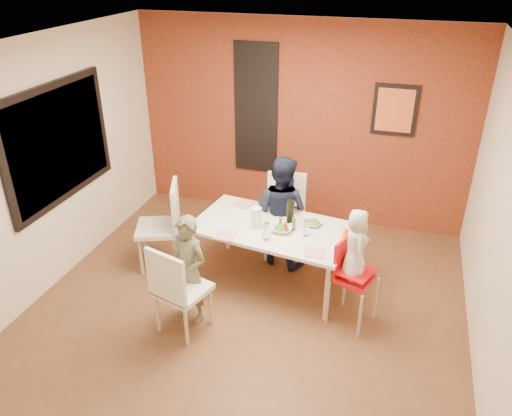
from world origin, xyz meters
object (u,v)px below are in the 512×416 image
(child_near, at_px, (189,270))
(wine_bottle, at_px, (290,213))
(high_chair, at_px, (351,274))
(dining_table, at_px, (272,231))
(child_far, at_px, (281,211))
(chair_near, at_px, (176,287))
(chair_left, at_px, (165,221))
(chair_far, at_px, (285,210))
(toddler, at_px, (356,245))
(paper_towel_roll, at_px, (257,218))

(child_near, height_order, wine_bottle, child_near)
(high_chair, bearing_deg, dining_table, 85.12)
(dining_table, bearing_deg, child_near, -124.62)
(high_chair, height_order, child_far, child_far)
(dining_table, relative_size, chair_near, 1.85)
(chair_left, relative_size, child_far, 0.77)
(wine_bottle, bearing_deg, chair_near, -124.12)
(chair_near, xyz_separation_m, high_chair, (1.57, 0.71, 0.00))
(chair_far, distance_m, wine_bottle, 0.70)
(chair_far, bearing_deg, high_chair, -56.87)
(toddler, bearing_deg, child_near, 86.02)
(chair_near, relative_size, child_far, 0.72)
(chair_left, height_order, child_near, child_near)
(chair_left, bearing_deg, toddler, 58.87)
(dining_table, height_order, high_chair, high_chair)
(high_chair, distance_m, toddler, 0.36)
(toddler, height_order, wine_bottle, toddler)
(chair_near, bearing_deg, chair_left, -42.82)
(chair_near, height_order, high_chair, chair_near)
(child_near, bearing_deg, paper_towel_roll, 74.95)
(dining_table, height_order, child_far, child_far)
(chair_near, distance_m, toddler, 1.77)
(chair_near, bearing_deg, paper_towel_roll, -98.38)
(child_far, bearing_deg, paper_towel_roll, 88.66)
(paper_towel_roll, bearing_deg, child_far, 74.26)
(high_chair, height_order, child_near, child_near)
(toddler, bearing_deg, wine_bottle, 36.61)
(chair_far, xyz_separation_m, high_chair, (0.96, -1.10, -0.01))
(toddler, distance_m, paper_towel_roll, 1.16)
(chair_far, relative_size, high_chair, 1.10)
(wine_bottle, bearing_deg, chair_far, 108.73)
(chair_far, xyz_separation_m, wine_bottle, (0.20, -0.60, 0.30))
(child_far, xyz_separation_m, toddler, (0.96, -0.86, 0.23))
(chair_near, xyz_separation_m, chair_left, (-0.65, 1.08, 0.04))
(chair_far, bearing_deg, chair_near, -116.64)
(wine_bottle, bearing_deg, dining_table, -158.31)
(chair_near, xyz_separation_m, chair_far, (0.61, 1.81, 0.02))
(paper_towel_roll, bearing_deg, chair_far, 80.25)
(dining_table, distance_m, child_near, 1.08)
(chair_far, relative_size, paper_towel_roll, 4.20)
(paper_towel_roll, bearing_deg, high_chair, -17.36)
(dining_table, relative_size, paper_towel_roll, 7.53)
(dining_table, height_order, chair_left, chair_left)
(dining_table, bearing_deg, chair_near, -119.37)
(high_chair, bearing_deg, child_near, 126.36)
(chair_far, relative_size, chair_left, 0.96)
(paper_towel_roll, bearing_deg, child_near, -119.51)
(dining_table, relative_size, wine_bottle, 5.95)
(chair_near, bearing_deg, chair_far, -92.47)
(dining_table, distance_m, wine_bottle, 0.29)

